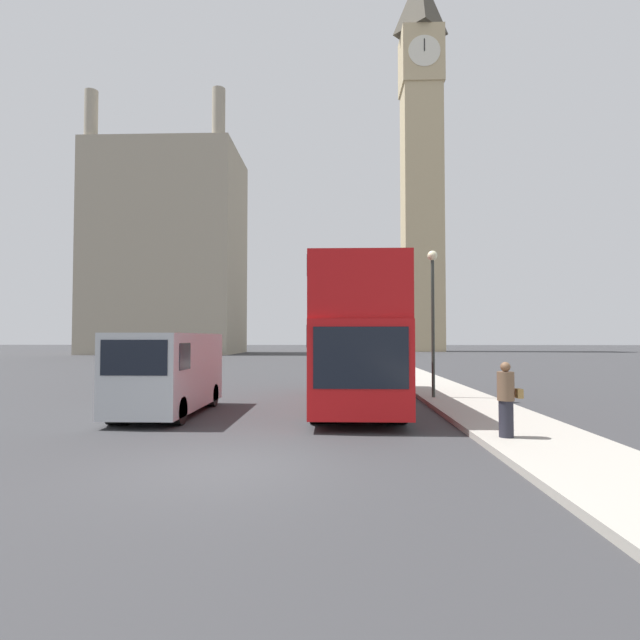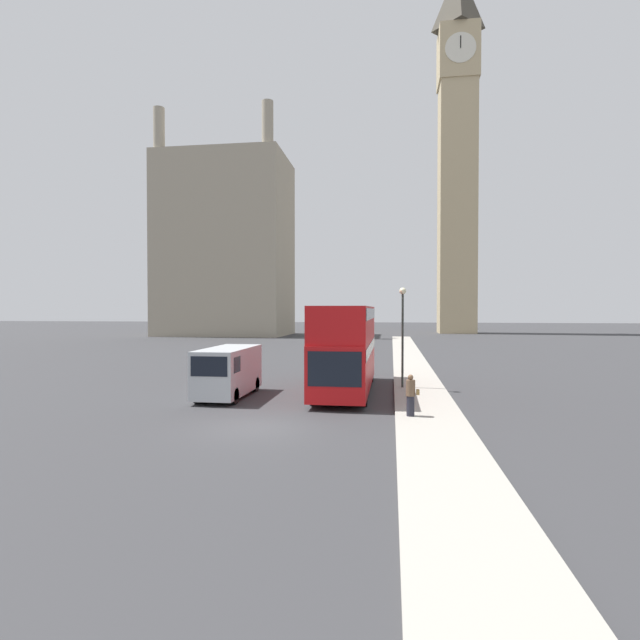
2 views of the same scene
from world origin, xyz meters
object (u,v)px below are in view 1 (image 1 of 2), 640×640
clock_tower (421,152)px  street_lamp (433,300)px  white_van (168,371)px  red_double_decker_bus (353,332)px  pedestrian (506,399)px

clock_tower → street_lamp: bearing=-99.5°
white_van → red_double_decker_bus: bearing=23.6°
clock_tower → red_double_decker_bus: 76.14m
clock_tower → pedestrian: size_ratio=40.87×
clock_tower → street_lamp: 74.25m
street_lamp → pedestrian: bearing=-88.7°
clock_tower → street_lamp: (-11.19, -66.79, -30.45)m
clock_tower → pedestrian: clock_tower is taller
clock_tower → white_van: clock_tower is taller
red_double_decker_bus → white_van: 6.24m
red_double_decker_bus → clock_tower: bearing=78.2°
white_van → street_lamp: size_ratio=0.99×
clock_tower → white_van: bearing=-105.7°
white_van → pedestrian: 9.52m
white_van → street_lamp: bearing=22.1°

